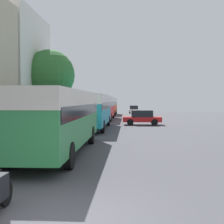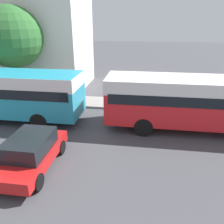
% 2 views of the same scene
% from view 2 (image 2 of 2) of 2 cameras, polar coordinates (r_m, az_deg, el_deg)
% --- Properties ---
extents(building_far_terrace, '(6.56, 8.50, 9.86)m').
position_cam_2_polar(building_far_terrace, '(21.61, -18.91, 19.50)').
color(building_far_terrace, silver).
rests_on(building_far_terrace, ground_plane).
extents(bus_third_in_line, '(2.63, 11.12, 2.93)m').
position_cam_2_polar(bus_third_in_line, '(12.78, 24.16, 3.45)').
color(bus_third_in_line, red).
rests_on(bus_third_in_line, ground_plane).
extents(car_far_curb, '(3.84, 1.80, 1.46)m').
position_cam_2_polar(car_far_curb, '(9.62, -20.37, -9.74)').
color(car_far_curb, red).
rests_on(car_far_curb, ground_plane).
extents(pedestrian_near_curb, '(0.41, 0.41, 1.78)m').
position_cam_2_polar(pedestrian_near_curb, '(16.05, 24.72, 3.75)').
color(pedestrian_near_curb, '#232838').
rests_on(pedestrian_near_curb, sidewalk).
extents(street_tree, '(4.30, 4.30, 6.65)m').
position_cam_2_polar(street_tree, '(17.82, -24.62, 17.33)').
color(street_tree, brown).
rests_on(street_tree, sidewalk).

